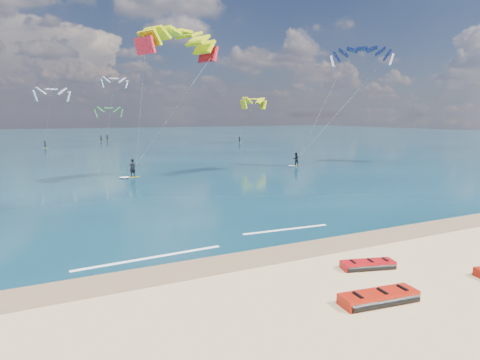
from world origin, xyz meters
name	(u,v)px	position (x,y,z in m)	size (l,w,h in m)	color
ground	(100,168)	(0.00, 40.00, 0.00)	(320.00, 320.00, 0.00)	tan
wet_sand_strip	(237,260)	(0.00, 3.00, 0.00)	(320.00, 2.40, 0.01)	brown
sea	(59,140)	(0.00, 104.00, 0.02)	(320.00, 200.00, 0.04)	#092936
packed_kite_left	(378,303)	(2.43, -3.07, 0.00)	(3.06, 1.23, 0.45)	#B41A09
packed_kite_mid	(368,268)	(4.49, -0.37, 0.00)	(2.45, 1.05, 0.38)	#BC0D10
kitesurfer_main	(156,98)	(3.57, 27.69, 8.06)	(10.55, 8.47, 15.50)	gold
kitesurfer_far	(329,103)	(25.09, 28.42, 7.86)	(10.90, 8.94, 15.40)	#B7D720
shoreline_foam	(217,244)	(0.14, 5.56, 0.04)	(14.17, 1.91, 0.01)	white
distant_kites	(28,117)	(-6.90, 85.09, 5.98)	(80.45, 48.52, 14.93)	teal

